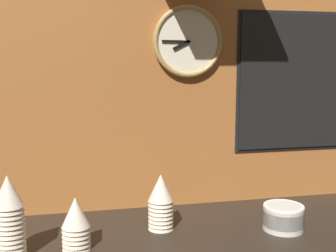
# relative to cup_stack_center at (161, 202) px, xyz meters

# --- Properties ---
(ground_plane) EXTENTS (1.60, 0.56, 0.04)m
(ground_plane) POSITION_rel_cup_stack_center_xyz_m (0.09, -0.02, -0.12)
(ground_plane) COLOR black
(wall_tiled_back) EXTENTS (1.60, 0.03, 1.05)m
(wall_tiled_back) POSITION_rel_cup_stack_center_xyz_m (0.09, 0.25, 0.42)
(wall_tiled_back) COLOR #A3602D
(wall_tiled_back) RESTS_ON ground_plane
(cup_stack_center) EXTENTS (0.09, 0.09, 0.20)m
(cup_stack_center) POSITION_rel_cup_stack_center_xyz_m (0.00, 0.00, 0.00)
(cup_stack_center) COLOR beige
(cup_stack_center) RESTS_ON ground_plane
(cup_stack_left) EXTENTS (0.09, 0.09, 0.17)m
(cup_stack_left) POSITION_rel_cup_stack_center_xyz_m (-0.30, -0.11, -0.01)
(cup_stack_left) COLOR beige
(cup_stack_left) RESTS_ON ground_plane
(cup_stack_far_left) EXTENTS (0.09, 0.09, 0.26)m
(cup_stack_far_left) POSITION_rel_cup_stack_center_xyz_m (-0.49, -0.13, 0.03)
(cup_stack_far_left) COLOR beige
(cup_stack_far_left) RESTS_ON ground_plane
(bowl_stack_right) EXTENTS (0.15, 0.15, 0.09)m
(bowl_stack_right) POSITION_rel_cup_stack_center_xyz_m (0.43, -0.10, -0.05)
(bowl_stack_right) COLOR beige
(bowl_stack_right) RESTS_ON ground_plane
(wall_clock) EXTENTS (0.28, 0.03, 0.28)m
(wall_clock) POSITION_rel_cup_stack_center_xyz_m (0.15, 0.22, 0.57)
(wall_clock) COLOR beige
(menu_board) EXTENTS (0.48, 0.01, 0.59)m
(menu_board) POSITION_rel_cup_stack_center_xyz_m (0.61, 0.23, 0.41)
(menu_board) COLOR black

